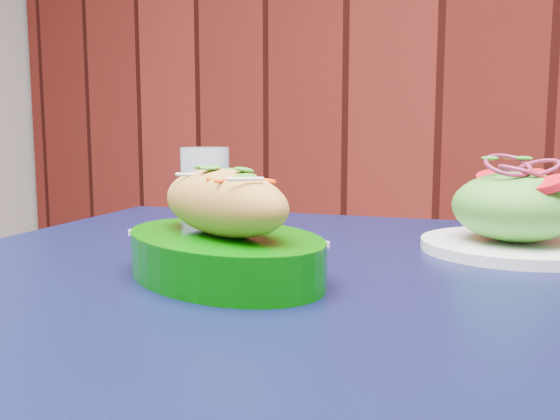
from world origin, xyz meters
The scene contains 4 objects.
cafe_table centered at (0.48, 1.16, 0.66)m, with size 0.98×0.98×0.75m.
banh_mi_basket centered at (0.44, 1.11, 0.79)m, with size 0.27×0.23×0.11m.
salad_plate centered at (0.64, 1.39, 0.79)m, with size 0.21×0.21×0.11m.
water_glass centered at (0.23, 1.34, 0.81)m, with size 0.07×0.07×0.11m, color silver.
Camera 1 is at (0.80, 0.66, 0.89)m, focal length 40.00 mm.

